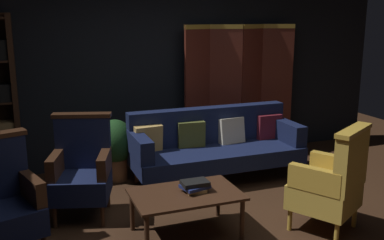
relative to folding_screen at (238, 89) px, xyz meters
The scene contains 12 objects.
ground_plane 2.74m from the folding_screen, 119.39° to the right, with size 10.00×10.00×0.00m, color #331E11.
back_wall 1.34m from the folding_screen, behind, with size 7.20×0.10×2.80m, color black.
folding_screen is the anchor object (origin of this frame).
velvet_couch 1.18m from the folding_screen, 132.35° to the right, with size 2.12×0.78×0.88m.
coffee_table 2.65m from the folding_screen, 127.09° to the right, with size 1.00×0.64×0.42m.
armchair_gilt_accent 2.52m from the folding_screen, 95.60° to the right, with size 0.79×0.79×1.04m.
armchair_wing_left 3.66m from the folding_screen, 149.83° to the right, with size 0.73×0.72×1.04m.
armchair_wing_right 2.75m from the folding_screen, 152.24° to the right, with size 0.72×0.72×1.04m.
potted_plant 1.99m from the folding_screen, 168.70° to the right, with size 0.48×0.48×0.77m.
book_tan_leather 2.58m from the folding_screen, 125.50° to the right, with size 0.18×0.18×0.03m, color #9E7A47.
book_navy_cloth 2.57m from the folding_screen, 125.50° to the right, with size 0.24×0.19×0.03m, color navy.
book_black_cloth 2.56m from the folding_screen, 125.50° to the right, with size 0.25×0.17×0.04m, color black.
Camera 1 is at (-1.61, -3.43, 2.02)m, focal length 41.53 mm.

